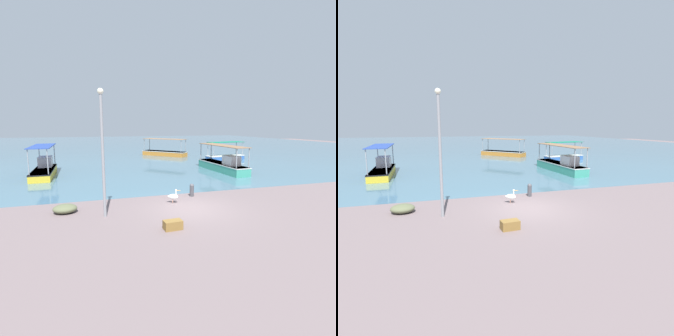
{
  "view_description": "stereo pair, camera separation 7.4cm",
  "coord_description": "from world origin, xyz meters",
  "views": [
    {
      "loc": [
        -4.97,
        -12.41,
        4.34
      ],
      "look_at": [
        0.5,
        5.91,
        1.23
      ],
      "focal_mm": 28.0,
      "sensor_mm": 36.0,
      "label": 1
    },
    {
      "loc": [
        -4.9,
        -12.43,
        4.34
      ],
      "look_at": [
        0.5,
        5.91,
        1.23
      ],
      "focal_mm": 28.0,
      "sensor_mm": 36.0,
      "label": 2
    }
  ],
  "objects": [
    {
      "name": "lamp_post",
      "position": [
        -4.42,
        0.03,
        3.36
      ],
      "size": [
        0.28,
        0.28,
        5.99
      ],
      "color": "gray",
      "rests_on": "ground"
    },
    {
      "name": "fishing_boat_center",
      "position": [
        7.12,
        9.73,
        0.63
      ],
      "size": [
        1.97,
        7.09,
        2.49
      ],
      "color": "teal",
      "rests_on": "harbor_water"
    },
    {
      "name": "cargo_crate",
      "position": [
        -1.77,
        -2.4,
        0.2
      ],
      "size": [
        0.8,
        0.5,
        0.39
      ],
      "primitive_type": "cube",
      "rotation": [
        0.0,
        0.0,
        3.2
      ],
      "color": "olive",
      "rests_on": "ground"
    },
    {
      "name": "ground",
      "position": [
        0.0,
        0.0,
        0.0
      ],
      "size": [
        120.0,
        120.0,
        0.0
      ],
      "primitive_type": "plane",
      "color": "slate"
    },
    {
      "name": "harbor_water",
      "position": [
        0.0,
        48.0,
        0.0
      ],
      "size": [
        110.0,
        90.0,
        0.0
      ],
      "primitive_type": "cube",
      "color": "slate",
      "rests_on": "ground"
    },
    {
      "name": "fishing_boat_near_right",
      "position": [
        11.61,
        17.46,
        0.47
      ],
      "size": [
        5.22,
        2.3,
        2.27
      ],
      "color": "#3564B1",
      "rests_on": "harbor_water"
    },
    {
      "name": "fishing_boat_near_left",
      "position": [
        5.34,
        23.97,
        0.51
      ],
      "size": [
        5.79,
        6.05,
        2.44
      ],
      "color": "orange",
      "rests_on": "harbor_water"
    },
    {
      "name": "fishing_boat_far_right",
      "position": [
        -8.89,
        12.27,
        0.62
      ],
      "size": [
        1.85,
        6.23,
        2.63
      ],
      "color": "gold",
      "rests_on": "harbor_water"
    },
    {
      "name": "pelican",
      "position": [
        -0.58,
        1.24,
        0.38
      ],
      "size": [
        0.75,
        0.51,
        0.8
      ],
      "color": "#E0997A",
      "rests_on": "ground"
    },
    {
      "name": "net_pile",
      "position": [
        -6.32,
        1.17,
        0.22
      ],
      "size": [
        1.18,
        1.0,
        0.43
      ],
      "primitive_type": "ellipsoid",
      "color": "#616747",
      "rests_on": "ground"
    },
    {
      "name": "mooring_bollard",
      "position": [
        0.94,
        2.26,
        0.43
      ],
      "size": [
        0.27,
        0.27,
        0.8
      ],
      "color": "#47474C",
      "rests_on": "ground"
    }
  ]
}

